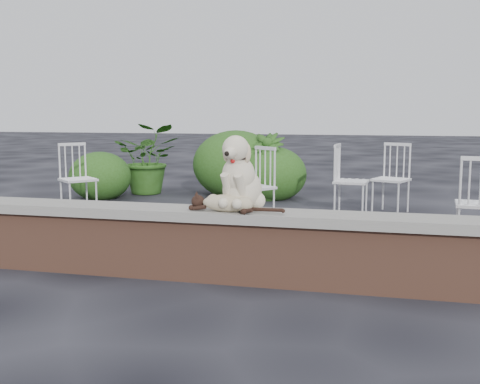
% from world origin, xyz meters
% --- Properties ---
extents(ground, '(60.00, 60.00, 0.00)m').
position_xyz_m(ground, '(0.00, 0.00, 0.00)').
color(ground, black).
rests_on(ground, ground).
extents(brick_wall, '(6.00, 0.30, 0.50)m').
position_xyz_m(brick_wall, '(0.00, 0.00, 0.25)').
color(brick_wall, brown).
rests_on(brick_wall, ground).
extents(capstone, '(6.20, 0.40, 0.08)m').
position_xyz_m(capstone, '(0.00, 0.00, 0.54)').
color(capstone, slate).
rests_on(capstone, brick_wall).
extents(dog, '(0.49, 0.59, 0.61)m').
position_xyz_m(dog, '(-0.38, 0.07, 0.89)').
color(dog, '#C6B898').
rests_on(dog, capstone).
extents(cat, '(0.94, 0.37, 0.16)m').
position_xyz_m(cat, '(-0.46, -0.08, 0.66)').
color(cat, tan).
rests_on(cat, capstone).
extents(chair_c, '(0.61, 0.61, 0.94)m').
position_xyz_m(chair_c, '(1.65, 1.63, 0.47)').
color(chair_c, white).
rests_on(chair_c, ground).
extents(chair_a, '(0.79, 0.79, 0.94)m').
position_xyz_m(chair_a, '(-3.27, 2.58, 0.47)').
color(chair_a, white).
rests_on(chair_a, ground).
extents(chair_d, '(0.73, 0.73, 0.94)m').
position_xyz_m(chair_d, '(0.85, 3.58, 0.47)').
color(chair_d, white).
rests_on(chair_d, ground).
extents(chair_e, '(0.61, 0.61, 0.94)m').
position_xyz_m(chair_e, '(0.33, 3.22, 0.47)').
color(chair_e, white).
rests_on(chair_e, ground).
extents(chair_b, '(0.79, 0.79, 0.94)m').
position_xyz_m(chair_b, '(-0.79, 2.35, 0.47)').
color(chair_b, white).
rests_on(chair_b, ground).
extents(potted_plant_a, '(1.26, 1.16, 1.17)m').
position_xyz_m(potted_plant_a, '(-3.05, 4.53, 0.59)').
color(potted_plant_a, '#254C15').
rests_on(potted_plant_a, ground).
extents(potted_plant_b, '(0.66, 0.66, 1.04)m').
position_xyz_m(potted_plant_b, '(-1.03, 4.33, 0.52)').
color(potted_plant_b, '#254C15').
rests_on(potted_plant_b, ground).
extents(shrubbery, '(3.68, 1.97, 1.12)m').
position_xyz_m(shrubbery, '(-1.80, 4.46, 0.44)').
color(shrubbery, '#254C15').
rests_on(shrubbery, ground).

